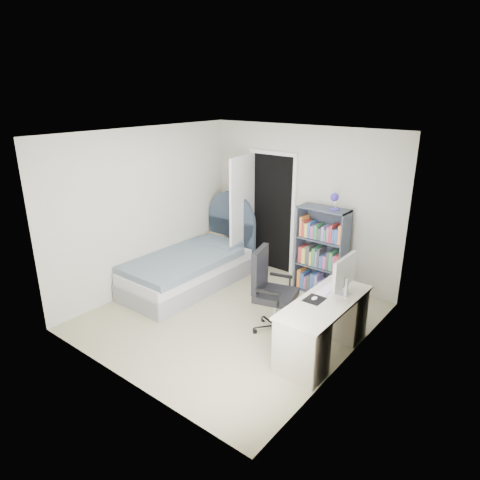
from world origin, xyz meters
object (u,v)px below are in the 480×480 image
Objects in this scene: bookcase at (321,255)px; office_chair at (269,287)px; bed at (192,267)px; floor_lamp at (242,233)px; desk at (324,324)px; nightstand at (223,237)px.

bookcase is 1.44× the size of office_chair.
bed is 1.16m from floor_lamp.
bookcase is 1.12× the size of desk.
floor_lamp reaches higher than office_chair.
floor_lamp is 2.18m from office_chair.
bed is at bearing 170.88° from desk.
floor_lamp is 1.06× the size of desk.
bookcase reaches higher than bed.
nightstand is at bearing 176.78° from bookcase.
office_chair is (1.60, -1.48, -0.00)m from floor_lamp.
desk is 1.28× the size of office_chair.
bed is at bearing -74.18° from nightstand.
bookcase is at bearing 119.62° from desk.
bookcase reaches higher than office_chair.
bookcase is (1.76, 1.03, 0.31)m from bed.
bookcase is (1.60, -0.07, -0.01)m from floor_lamp.
nightstand is 2.09m from bookcase.
office_chair is (1.76, -0.37, 0.31)m from bed.
bed is at bearing 167.99° from office_chair.
floor_lamp is (0.16, 1.10, 0.31)m from bed.
bookcase reaches higher than nightstand.
office_chair is (2.09, -1.52, 0.19)m from nightstand.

